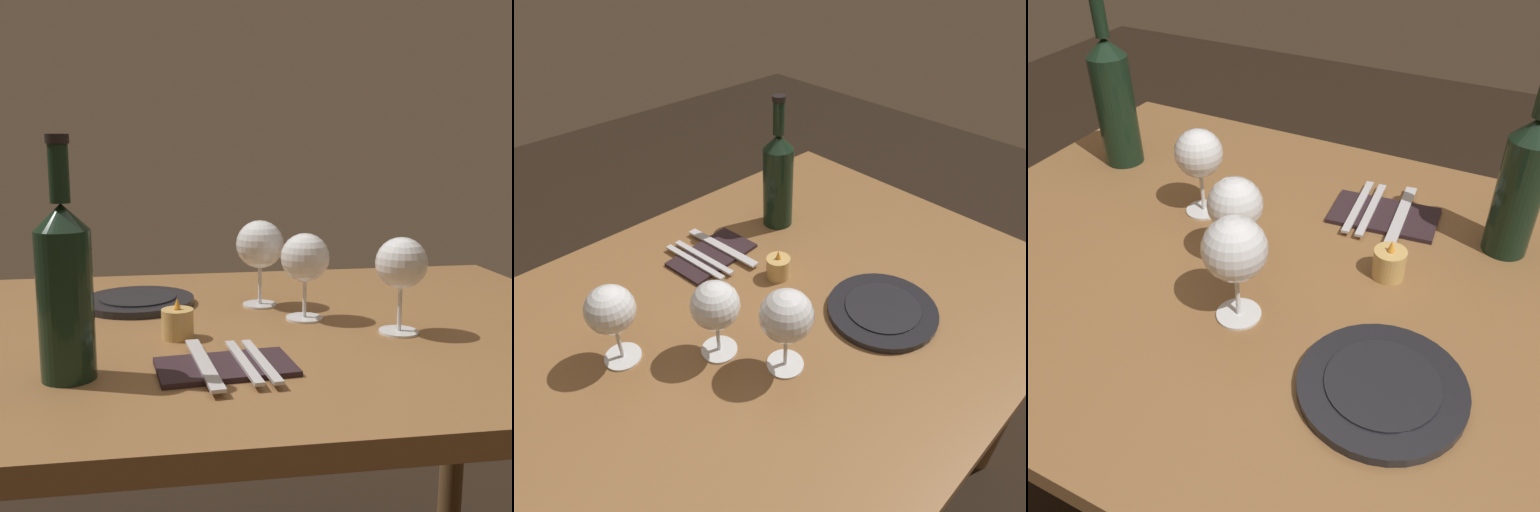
% 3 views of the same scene
% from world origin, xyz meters
% --- Properties ---
extents(dining_table, '(1.30, 0.90, 0.74)m').
position_xyz_m(dining_table, '(0.00, 0.00, 0.65)').
color(dining_table, olive).
rests_on(dining_table, ground).
extents(wine_glass_left, '(0.09, 0.09, 0.17)m').
position_xyz_m(wine_glass_left, '(-0.04, -0.13, 0.86)').
color(wine_glass_left, white).
rests_on(wine_glass_left, dining_table).
extents(wine_glass_right, '(0.09, 0.09, 0.16)m').
position_xyz_m(wine_glass_right, '(-0.10, -0.02, 0.85)').
color(wine_glass_right, white).
rests_on(wine_glass_right, dining_table).
extents(wine_glass_centre, '(0.09, 0.09, 0.16)m').
position_xyz_m(wine_glass_centre, '(-0.24, 0.08, 0.85)').
color(wine_glass_centre, white).
rests_on(wine_glass_centre, dining_table).
extents(wine_bottle, '(0.08, 0.08, 0.34)m').
position_xyz_m(wine_bottle, '(-0.49, 0.17, 0.87)').
color(wine_bottle, black).
rests_on(wine_bottle, dining_table).
extents(wine_bottle_second, '(0.07, 0.07, 0.32)m').
position_xyz_m(wine_bottle_second, '(0.28, 0.21, 0.87)').
color(wine_bottle_second, black).
rests_on(wine_bottle_second, dining_table).
extents(votive_candle, '(0.05, 0.05, 0.07)m').
position_xyz_m(votive_candle, '(0.13, 0.06, 0.76)').
color(votive_candle, '#DBB266').
rests_on(votive_candle, dining_table).
extents(dinner_plate, '(0.22, 0.22, 0.02)m').
position_xyz_m(dinner_plate, '(0.20, -0.17, 0.75)').
color(dinner_plate, black).
rests_on(dinner_plate, dining_table).
extents(folded_napkin, '(0.20, 0.13, 0.01)m').
position_xyz_m(folded_napkin, '(0.07, 0.21, 0.74)').
color(folded_napkin, '#2D1E23').
rests_on(folded_napkin, dining_table).
extents(fork_inner, '(0.03, 0.18, 0.00)m').
position_xyz_m(fork_inner, '(0.04, 0.21, 0.75)').
color(fork_inner, silver).
rests_on(fork_inner, folded_napkin).
extents(fork_outer, '(0.03, 0.18, 0.00)m').
position_xyz_m(fork_outer, '(0.02, 0.21, 0.75)').
color(fork_outer, silver).
rests_on(fork_outer, folded_napkin).
extents(table_knife, '(0.04, 0.21, 0.00)m').
position_xyz_m(table_knife, '(0.10, 0.21, 0.75)').
color(table_knife, silver).
rests_on(table_knife, folded_napkin).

